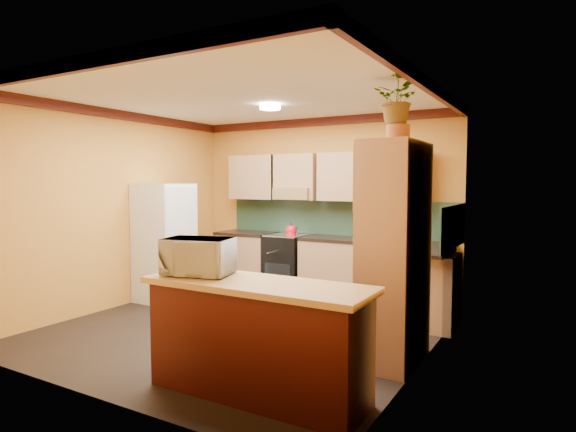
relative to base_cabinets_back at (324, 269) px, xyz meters
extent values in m
plane|color=black|center=(-0.18, -1.80, -0.44)|extent=(4.20, 4.20, 0.00)
cube|color=white|center=(-0.18, -1.80, 2.26)|extent=(4.20, 4.20, 0.04)
cube|color=#C78135|center=(-0.18, 0.30, 0.91)|extent=(4.20, 0.04, 2.70)
cube|color=#C78135|center=(-0.18, -3.90, 0.91)|extent=(4.20, 0.04, 2.70)
cube|color=#C78135|center=(-2.28, -1.80, 0.91)|extent=(0.04, 4.20, 2.70)
cube|color=#C78135|center=(1.92, -1.80, 0.91)|extent=(0.04, 4.20, 2.70)
cube|color=#213E31|center=(0.07, 0.29, 0.75)|extent=(3.70, 0.02, 0.53)
cube|color=#213E31|center=(1.91, -0.40, 0.75)|extent=(0.02, 1.40, 0.53)
cube|color=#A47B57|center=(-0.08, 0.13, 1.36)|extent=(3.10, 0.34, 0.70)
cylinder|color=white|center=(-0.18, -1.20, 2.22)|extent=(0.26, 0.26, 0.06)
cube|color=#A47B57|center=(0.00, 0.00, 0.00)|extent=(3.65, 0.60, 0.88)
cube|color=black|center=(0.00, 0.00, 0.46)|extent=(3.65, 0.62, 0.04)
cube|color=black|center=(-0.62, 0.00, 0.02)|extent=(0.58, 0.58, 0.91)
cube|color=silver|center=(0.78, 0.00, 0.50)|extent=(0.48, 0.40, 0.03)
cube|color=#A47B57|center=(1.62, -0.67, 0.00)|extent=(0.60, 0.80, 0.88)
cube|color=black|center=(1.62, -0.67, 0.46)|extent=(0.62, 0.80, 0.04)
cube|color=white|center=(-1.93, -1.28, 0.41)|extent=(0.68, 0.66, 1.70)
cube|color=#A47B57|center=(1.67, -1.94, 0.61)|extent=(0.48, 0.90, 2.10)
cylinder|color=#965024|center=(1.67, -1.89, 1.74)|extent=(0.22, 0.22, 0.16)
imported|color=#A47B57|center=(1.67, -1.89, 2.05)|extent=(0.52, 0.49, 0.47)
cube|color=#43130F|center=(0.95, -3.22, 0.00)|extent=(1.80, 0.55, 0.88)
cube|color=tan|center=(0.95, -3.22, 0.47)|extent=(1.90, 0.65, 0.05)
imported|color=white|center=(0.35, -3.22, 0.65)|extent=(0.65, 0.52, 0.31)
camera|label=1|loc=(3.05, -6.37, 1.28)|focal=30.00mm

